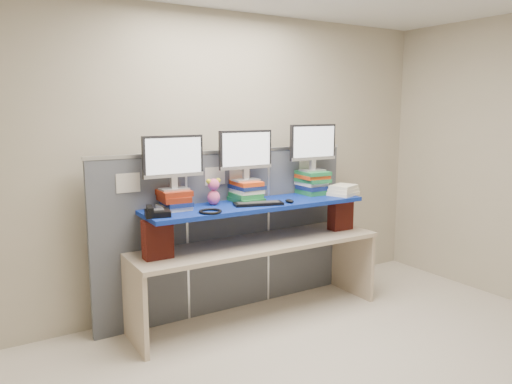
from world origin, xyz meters
TOP-DOWN VIEW (x-y plane):
  - room at (0.00, 0.00)m, footprint 5.00×4.00m
  - cubicle_partition at (-0.00, 1.78)m, footprint 2.60×0.06m
  - desk at (0.13, 1.49)m, footprint 2.36×0.73m
  - brick_pier_left at (-0.82, 1.46)m, footprint 0.23×0.13m
  - brick_pier_right at (1.07, 1.43)m, footprint 0.23×0.13m
  - blue_board at (0.13, 1.49)m, footprint 2.07×0.56m
  - book_stack_left at (-0.60, 1.62)m, footprint 0.26×0.32m
  - book_stack_center at (0.09, 1.61)m, footprint 0.26×0.31m
  - book_stack_right at (0.85, 1.60)m, footprint 0.27×0.31m
  - monitor_left at (-0.60, 1.63)m, footprint 0.52×0.15m
  - monitor_center at (0.09, 1.61)m, footprint 0.52×0.15m
  - monitor_right at (0.85, 1.60)m, footprint 0.52×0.15m
  - keyboard at (0.09, 1.40)m, footprint 0.45×0.26m
  - mouse at (0.39, 1.34)m, footprint 0.07×0.11m
  - desk_phone at (-0.83, 1.44)m, footprint 0.23×0.22m
  - headset at (-0.41, 1.34)m, footprint 0.24×0.24m
  - plush_toy at (-0.24, 1.62)m, footprint 0.14×0.10m
  - binder_stack at (1.07, 1.39)m, footprint 0.34×0.30m

SIDE VIEW (x-z plane):
  - desk at x=0.13m, z-range 0.21..0.93m
  - cubicle_partition at x=0.00m, z-range 0.00..1.53m
  - brick_pier_left at x=-0.82m, z-range 0.71..1.03m
  - brick_pier_right at x=1.07m, z-range 0.71..1.03m
  - blue_board at x=0.13m, z-range 1.03..1.06m
  - headset at x=-0.41m, z-range 1.06..1.09m
  - keyboard at x=0.09m, z-range 1.06..1.09m
  - mouse at x=0.39m, z-range 1.06..1.10m
  - desk_phone at x=-0.83m, z-range 1.05..1.14m
  - binder_stack at x=1.07m, z-range 1.06..1.16m
  - book_stack_left at x=-0.60m, z-range 1.07..1.23m
  - book_stack_center at x=0.09m, z-range 1.06..1.25m
  - book_stack_right at x=0.85m, z-range 1.07..1.30m
  - plush_toy at x=-0.24m, z-range 1.07..1.30m
  - room at x=0.00m, z-range 0.00..2.80m
  - monitor_left at x=-0.60m, z-range 1.26..1.71m
  - monitor_center at x=0.09m, z-range 1.28..1.74m
  - monitor_right at x=0.85m, z-range 1.33..1.78m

